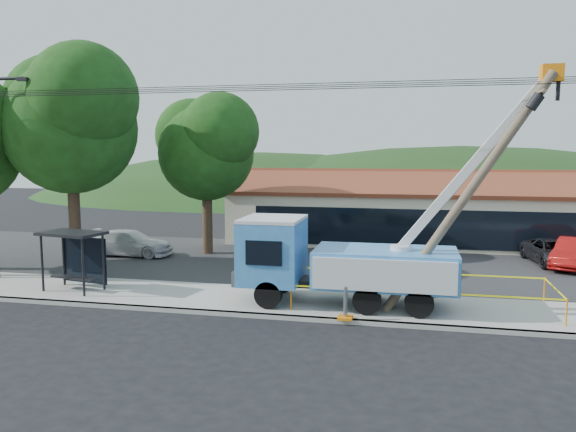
# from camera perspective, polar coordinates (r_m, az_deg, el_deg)

# --- Properties ---
(ground) EXTENTS (120.00, 120.00, 0.00)m
(ground) POSITION_cam_1_polar(r_m,az_deg,el_deg) (17.86, -1.47, -12.41)
(ground) COLOR black
(ground) RESTS_ON ground
(curb) EXTENTS (60.00, 0.25, 0.15)m
(curb) POSITION_cam_1_polar(r_m,az_deg,el_deg) (19.78, 0.00, -10.27)
(curb) COLOR #A09F96
(curb) RESTS_ON ground
(sidewalk) EXTENTS (60.00, 4.00, 0.15)m
(sidewalk) POSITION_cam_1_polar(r_m,az_deg,el_deg) (21.57, 1.10, -8.83)
(sidewalk) COLOR #A09F96
(sidewalk) RESTS_ON ground
(parking_lot) EXTENTS (60.00, 12.00, 0.10)m
(parking_lot) POSITION_cam_1_polar(r_m,az_deg,el_deg) (29.25, 4.17, -4.75)
(parking_lot) COLOR #28282B
(parking_lot) RESTS_ON ground
(strip_mall) EXTENTS (22.50, 8.53, 4.67)m
(strip_mall) POSITION_cam_1_polar(r_m,az_deg,el_deg) (36.58, 12.21, 0.32)
(strip_mall) COLOR beige
(strip_mall) RESTS_ON ground
(tree_west_near) EXTENTS (7.56, 6.72, 10.80)m
(tree_west_near) POSITION_cam_1_polar(r_m,az_deg,el_deg) (29.24, -21.27, 9.53)
(tree_west_near) COLOR #332316
(tree_west_near) RESTS_ON ground
(tree_lot) EXTENTS (6.30, 5.60, 8.94)m
(tree_lot) POSITION_cam_1_polar(r_m,az_deg,el_deg) (31.40, -8.32, 7.29)
(tree_lot) COLOR #332316
(tree_lot) RESTS_ON ground
(hill_west) EXTENTS (78.40, 56.00, 28.00)m
(hill_west) POSITION_cam_1_polar(r_m,az_deg,el_deg) (74.11, -2.58, 2.16)
(hill_west) COLOR #1E3814
(hill_west) RESTS_ON ground
(hill_center) EXTENTS (89.60, 64.00, 32.00)m
(hill_center) POSITION_cam_1_polar(r_m,az_deg,el_deg) (71.87, 17.07, 1.73)
(hill_center) COLOR #1E3814
(hill_center) RESTS_ON ground
(utility_truck) EXTENTS (11.03, 4.27, 8.46)m
(utility_truck) POSITION_cam_1_polar(r_m,az_deg,el_deg) (20.87, 5.28, -4.40)
(utility_truck) COLOR black
(utility_truck) RESTS_ON ground
(leaning_pole) EXTENTS (5.45, 1.78, 8.37)m
(leaning_pole) POSITION_cam_1_polar(r_m,az_deg,el_deg) (19.95, 18.36, 2.99)
(leaning_pole) COLOR brown
(leaning_pole) RESTS_ON ground
(bus_shelter) EXTENTS (2.74, 1.96, 2.42)m
(bus_shelter) POSITION_cam_1_polar(r_m,az_deg,el_deg) (24.53, -20.80, -2.97)
(bus_shelter) COLOR black
(bus_shelter) RESTS_ON ground
(caution_tape) EXTENTS (9.22, 3.20, 0.92)m
(caution_tape) POSITION_cam_1_polar(r_m,az_deg,el_deg) (21.44, 13.38, -7.02)
(caution_tape) COLOR orange
(caution_tape) RESTS_ON ground
(car_silver) EXTENTS (2.48, 4.46, 1.44)m
(car_silver) POSITION_cam_1_polar(r_m,az_deg,el_deg) (27.45, -1.49, -5.60)
(car_silver) COLOR silver
(car_silver) RESTS_ON ground
(car_red) EXTENTS (3.22, 4.65, 1.45)m
(car_red) POSITION_cam_1_polar(r_m,az_deg,el_deg) (31.08, 27.02, -4.89)
(car_red) COLOR #9F100F
(car_red) RESTS_ON ground
(car_white) EXTENTS (4.82, 2.03, 1.39)m
(car_white) POSITION_cam_1_polar(r_m,az_deg,el_deg) (32.14, -15.73, -4.04)
(car_white) COLOR silver
(car_white) RESTS_ON ground
(car_dark) EXTENTS (2.70, 4.75, 1.25)m
(car_dark) POSITION_cam_1_polar(r_m,az_deg,el_deg) (31.53, 25.31, -4.64)
(car_dark) COLOR black
(car_dark) RESTS_ON ground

